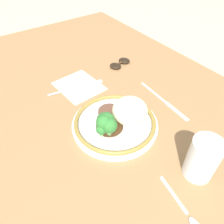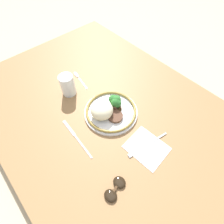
# 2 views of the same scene
# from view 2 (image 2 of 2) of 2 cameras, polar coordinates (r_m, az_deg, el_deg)

# --- Properties ---
(ground_plane) EXTENTS (8.00, 8.00, 0.00)m
(ground_plane) POSITION_cam_2_polar(r_m,az_deg,el_deg) (0.80, 1.55, -4.41)
(ground_plane) COLOR tan
(dining_table) EXTENTS (1.47, 0.91, 0.04)m
(dining_table) POSITION_cam_2_polar(r_m,az_deg,el_deg) (0.79, 1.59, -3.58)
(dining_table) COLOR olive
(dining_table) RESTS_ON ground
(napkin) EXTENTS (0.16, 0.14, 0.00)m
(napkin) POSITION_cam_2_polar(r_m,az_deg,el_deg) (0.72, 11.16, -11.41)
(napkin) COLOR white
(napkin) RESTS_ON dining_table
(plate) EXTENTS (0.24, 0.24, 0.08)m
(plate) POSITION_cam_2_polar(r_m,az_deg,el_deg) (0.77, -0.86, 0.77)
(plate) COLOR white
(plate) RESTS_ON dining_table
(juice_glass) EXTENTS (0.07, 0.07, 0.11)m
(juice_glass) POSITION_cam_2_polar(r_m,az_deg,el_deg) (0.86, -14.21, 8.28)
(juice_glass) COLOR #F4AD19
(juice_glass) RESTS_ON dining_table
(fork) EXTENTS (0.04, 0.19, 0.00)m
(fork) POSITION_cam_2_polar(r_m,az_deg,el_deg) (0.72, 10.48, -11.03)
(fork) COLOR silver
(fork) RESTS_ON napkin
(knife) EXTENTS (0.21, 0.02, 0.00)m
(knife) POSITION_cam_2_polar(r_m,az_deg,el_deg) (0.74, -11.80, -7.85)
(knife) COLOR silver
(knife) RESTS_ON dining_table
(spoon) EXTENTS (0.15, 0.04, 0.01)m
(spoon) POSITION_cam_2_polar(r_m,az_deg,el_deg) (0.96, -11.11, 11.28)
(spoon) COLOR silver
(spoon) RESTS_ON dining_table
(sunglasses) EXTENTS (0.07, 0.10, 0.01)m
(sunglasses) POSITION_cam_2_polar(r_m,az_deg,el_deg) (0.65, 1.02, -23.81)
(sunglasses) COLOR black
(sunglasses) RESTS_ON dining_table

